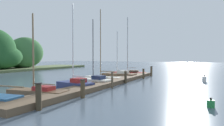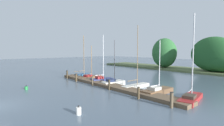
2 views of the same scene
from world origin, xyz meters
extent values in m
cube|color=brown|center=(0.00, 12.08, 0.17)|extent=(20.99, 1.80, 0.35)
cube|color=#56663D|center=(0.00, 35.78, 0.20)|extent=(50.03, 8.00, 0.40)
ellipsoid|color=#235628|center=(5.36, 34.88, 2.44)|extent=(7.87, 4.65, 4.08)
ellipsoid|color=#1E4C23|center=(4.71, 35.21, 2.98)|extent=(6.66, 4.17, 5.15)
ellipsoid|color=#2D6633|center=(-6.80, 34.58, 3.82)|extent=(5.84, 5.16, 6.83)
ellipsoid|color=#235628|center=(3.75, 34.61, 3.72)|extent=(8.26, 4.30, 6.63)
cube|color=#285684|center=(-9.18, 13.99, 0.23)|extent=(1.58, 2.94, 0.46)
cube|color=#285684|center=(-9.36, 15.24, 0.21)|extent=(0.74, 0.79, 0.39)
cylinder|color=#7F6647|center=(-9.21, 14.20, 3.71)|extent=(0.12, 0.12, 6.51)
cylinder|color=#7F6647|center=(-9.06, 13.22, 0.98)|extent=(0.41, 2.18, 0.09)
cube|color=brown|center=(-6.56, 13.70, 0.19)|extent=(1.61, 4.06, 0.39)
cube|color=brown|center=(-6.78, 15.47, 0.17)|extent=(0.74, 1.06, 0.33)
cube|color=maroon|center=(-6.50, 13.21, 0.52)|extent=(0.98, 1.28, 0.25)
cylinder|color=#7F6647|center=(-6.60, 14.00, 2.80)|extent=(0.11, 0.11, 4.83)
cylinder|color=#7F6647|center=(-6.50, 13.24, 0.78)|extent=(0.28, 1.69, 0.06)
cube|color=navy|center=(-3.08, 13.39, 0.25)|extent=(1.77, 3.23, 0.50)
cube|color=navy|center=(-2.84, 14.75, 0.23)|extent=(0.81, 0.87, 0.43)
cube|color=maroon|center=(-3.15, 13.02, 0.66)|extent=(1.08, 1.07, 0.33)
cylinder|color=silver|center=(-3.04, 13.62, 3.56)|extent=(0.09, 0.09, 6.12)
cylinder|color=silver|center=(-3.15, 13.04, 0.99)|extent=(0.32, 1.31, 0.09)
cube|color=silver|center=(-0.41, 13.20, 0.25)|extent=(1.50, 3.16, 0.49)
cube|color=silver|center=(-0.29, 14.57, 0.22)|extent=(0.75, 0.82, 0.42)
cube|color=#1E2847|center=(-0.44, 12.81, 0.65)|extent=(1.01, 1.00, 0.32)
cylinder|color=#4C4C51|center=(-0.39, 13.42, 3.16)|extent=(0.08, 0.08, 5.33)
cube|color=silver|center=(2.66, 14.11, 0.19)|extent=(1.01, 4.02, 0.39)
cube|color=silver|center=(2.65, 15.91, 0.17)|extent=(0.55, 1.01, 0.33)
cylinder|color=#7F6647|center=(2.66, 14.41, 3.92)|extent=(0.09, 0.09, 7.06)
cylinder|color=#7F6647|center=(2.66, 13.63, 0.95)|extent=(0.09, 1.74, 0.09)
cube|color=brown|center=(6.01, 13.74, 0.24)|extent=(1.40, 3.95, 0.49)
cube|color=brown|center=(6.03, 15.51, 0.22)|extent=(0.75, 0.99, 0.41)
cube|color=beige|center=(6.00, 13.25, 0.65)|extent=(1.02, 1.19, 0.32)
cylinder|color=silver|center=(6.01, 14.04, 3.01)|extent=(0.09, 0.09, 5.04)
cylinder|color=silver|center=(6.00, 13.36, 0.89)|extent=(0.11, 1.50, 0.08)
cube|color=maroon|center=(9.50, 13.80, 0.20)|extent=(2.13, 4.34, 0.41)
cube|color=maroon|center=(9.09, 15.63, 0.18)|extent=(0.90, 1.17, 0.35)
cube|color=#3D3328|center=(9.62, 13.29, 0.54)|extent=(1.19, 1.42, 0.27)
cylinder|color=#B7B7BC|center=(9.43, 14.11, 4.09)|extent=(0.11, 0.11, 7.36)
cylinder|color=#B7B7BC|center=(9.56, 13.53, 1.00)|extent=(0.35, 1.30, 0.06)
cylinder|color=#3D3323|center=(-9.03, 10.98, 0.62)|extent=(0.27, 0.27, 1.24)
cylinder|color=black|center=(-9.03, 10.98, 1.26)|extent=(0.31, 0.31, 0.04)
cylinder|color=#4C3D28|center=(-5.77, 10.79, 0.54)|extent=(0.27, 0.27, 1.09)
cylinder|color=black|center=(-5.77, 10.79, 1.11)|extent=(0.32, 0.32, 0.04)
cylinder|color=brown|center=(-1.69, 10.85, 0.61)|extent=(0.16, 0.16, 1.23)
cylinder|color=black|center=(-1.69, 10.85, 1.25)|extent=(0.18, 0.18, 0.04)
cylinder|color=#3D3323|center=(1.43, 11.02, 0.56)|extent=(0.23, 0.23, 1.13)
cylinder|color=black|center=(1.43, 11.02, 1.15)|extent=(0.27, 0.27, 0.04)
cylinder|color=#4C3D28|center=(6.03, 10.77, 0.55)|extent=(0.22, 0.22, 1.10)
cylinder|color=black|center=(6.03, 10.77, 1.12)|extent=(0.26, 0.26, 0.04)
cylinder|color=brown|center=(9.40, 10.79, 0.61)|extent=(0.27, 0.27, 1.23)
cylinder|color=black|center=(9.40, 10.79, 1.25)|extent=(0.31, 0.31, 0.04)
cylinder|color=#23843D|center=(-4.86, 3.86, 0.18)|extent=(0.36, 0.36, 0.36)
sphere|color=black|center=(-4.86, 3.86, 0.42)|extent=(0.13, 0.13, 0.13)
cylinder|color=white|center=(5.92, 4.53, 0.27)|extent=(0.37, 0.37, 0.53)
sphere|color=black|center=(5.92, 4.53, 0.60)|extent=(0.13, 0.13, 0.13)
camera|label=1|loc=(-15.72, 3.81, 2.49)|focal=32.17mm
camera|label=2|loc=(16.64, -1.50, 4.58)|focal=28.14mm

